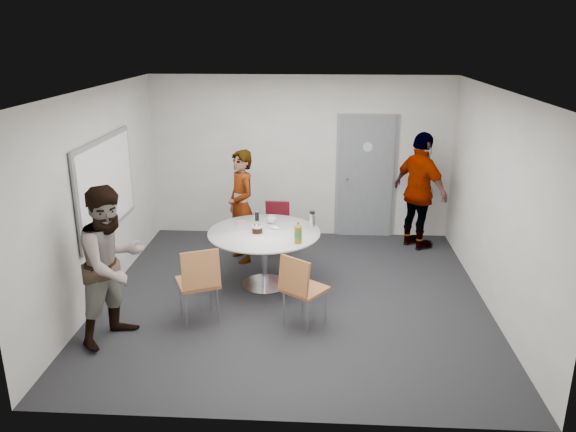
# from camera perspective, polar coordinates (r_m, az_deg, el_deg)

# --- Properties ---
(floor) EXTENTS (5.00, 5.00, 0.00)m
(floor) POSITION_cam_1_polar(r_m,az_deg,el_deg) (7.53, 0.54, -8.24)
(floor) COLOR black
(floor) RESTS_ON ground
(ceiling) EXTENTS (5.00, 5.00, 0.00)m
(ceiling) POSITION_cam_1_polar(r_m,az_deg,el_deg) (6.77, 0.60, 12.67)
(ceiling) COLOR silver
(ceiling) RESTS_ON wall_back
(wall_back) EXTENTS (5.00, 0.00, 5.00)m
(wall_back) POSITION_cam_1_polar(r_m,az_deg,el_deg) (9.45, 1.32, 5.99)
(wall_back) COLOR silver
(wall_back) RESTS_ON floor
(wall_left) EXTENTS (0.00, 5.00, 5.00)m
(wall_left) POSITION_cam_1_polar(r_m,az_deg,el_deg) (7.57, -18.70, 1.89)
(wall_left) COLOR silver
(wall_left) RESTS_ON floor
(wall_right) EXTENTS (0.00, 5.00, 5.00)m
(wall_right) POSITION_cam_1_polar(r_m,az_deg,el_deg) (7.35, 20.43, 1.22)
(wall_right) COLOR silver
(wall_right) RESTS_ON floor
(wall_front) EXTENTS (5.00, 0.00, 5.00)m
(wall_front) POSITION_cam_1_polar(r_m,az_deg,el_deg) (4.69, -0.95, -7.10)
(wall_front) COLOR silver
(wall_front) RESTS_ON floor
(door) EXTENTS (1.02, 0.17, 2.12)m
(door) POSITION_cam_1_polar(r_m,az_deg,el_deg) (9.53, 7.94, 3.93)
(door) COLOR slate
(door) RESTS_ON wall_back
(whiteboard) EXTENTS (0.04, 1.90, 1.25)m
(whiteboard) POSITION_cam_1_polar(r_m,az_deg,el_deg) (7.71, -17.97, 3.02)
(whiteboard) COLOR gray
(whiteboard) RESTS_ON wall_left
(table) EXTENTS (1.52, 1.52, 1.08)m
(table) POSITION_cam_1_polar(r_m,az_deg,el_deg) (7.60, -2.26, -2.40)
(table) COLOR silver
(table) RESTS_ON floor
(chair_near_left) EXTENTS (0.62, 0.65, 0.98)m
(chair_near_left) POSITION_cam_1_polar(r_m,az_deg,el_deg) (6.71, -9.01, -6.24)
(chair_near_left) COLOR brown
(chair_near_left) RESTS_ON floor
(chair_near_right) EXTENTS (0.63, 0.64, 0.92)m
(chair_near_right) POSITION_cam_1_polar(r_m,az_deg,el_deg) (6.56, 1.26, -6.98)
(chair_near_right) COLOR brown
(chair_near_right) RESTS_ON floor
(chair_far) EXTENTS (0.41, 0.45, 0.83)m
(chair_far) POSITION_cam_1_polar(r_m,az_deg,el_deg) (8.79, -1.14, -0.69)
(chair_far) COLOR maroon
(chair_far) RESTS_ON floor
(person_main) EXTENTS (0.67, 0.75, 1.71)m
(person_main) POSITION_cam_1_polar(r_m,az_deg,el_deg) (8.45, -4.76, 0.98)
(person_main) COLOR #A5C6EA
(person_main) RESTS_ON floor
(person_left) EXTENTS (1.03, 1.10, 1.81)m
(person_left) POSITION_cam_1_polar(r_m,az_deg,el_deg) (6.52, -17.39, -4.73)
(person_left) COLOR white
(person_left) RESTS_ON floor
(person_right) EXTENTS (1.02, 1.17, 1.89)m
(person_right) POSITION_cam_1_polar(r_m,az_deg,el_deg) (9.15, 13.26, 2.47)
(person_right) COLOR black
(person_right) RESTS_ON floor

